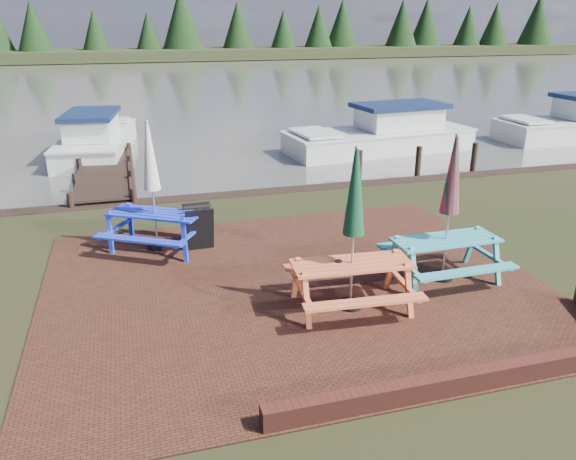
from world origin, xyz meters
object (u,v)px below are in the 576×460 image
Objects in this scene: picnic_table_red at (352,256)px; chalkboard at (199,227)px; jetty at (106,163)px; boat_jetty at (97,141)px; picnic_table_teal at (447,232)px; picnic_table_blue at (154,207)px; boat_near at (383,136)px.

picnic_table_red is 2.89× the size of chalkboard.
picnic_table_red is 0.30× the size of jetty.
boat_jetty reaches higher than jetty.
boat_jetty is (-6.59, 13.49, -0.60)m from picnic_table_teal.
picnic_table_blue reaches higher than chalkboard.
picnic_table_teal is at bearing 0.33° from picnic_table_blue.
boat_near is (10.22, 0.38, 0.28)m from jetty.
picnic_table_red reaches higher than picnic_table_blue.
chalkboard is (-4.20, 2.79, -0.47)m from picnic_table_teal.
jetty is (-1.18, 7.75, -0.84)m from picnic_table_blue.
picnic_table_blue is 7.88m from jetty.
picnic_table_blue is at bearing 134.26° from picnic_table_red.
picnic_table_blue is at bearing 148.44° from picnic_table_teal.
picnic_table_teal reaches higher than boat_near.
chalkboard is at bearing 129.84° from boat_near.
chalkboard is 11.69m from boat_near.
picnic_table_blue reaches higher than jetty.
boat_jetty is at bearing 97.01° from jetty.
picnic_table_teal is 2.16m from picnic_table_red.
boat_jetty is (-2.39, 10.69, -0.13)m from chalkboard.
boat_near is at bearing 67.17° from picnic_table_red.
chalkboard is at bearing 145.70° from picnic_table_teal.
boat_near reaches higher than boat_jetty.
picnic_table_teal reaches higher than chalkboard.
boat_near is (6.05, 11.72, -0.58)m from picnic_table_red.
boat_near reaches higher than chalkboard.
chalkboard is 0.11× the size of jetty.
picnic_table_teal is at bearing -56.52° from boat_jetty.
picnic_table_blue is (-5.08, 3.03, -0.01)m from picnic_table_teal.
chalkboard is (0.87, -0.24, -0.46)m from picnic_table_blue.
picnic_table_blue is 10.58m from boat_jetty.
picnic_table_blue is 2.83× the size of chalkboard.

